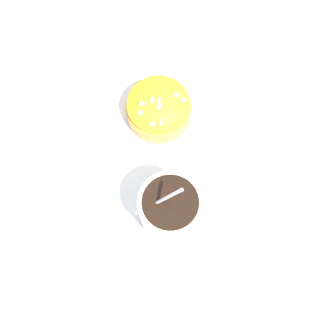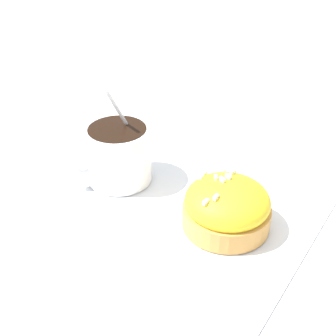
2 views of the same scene
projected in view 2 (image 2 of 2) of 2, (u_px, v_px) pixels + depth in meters
The scene contains 4 objects.
ground_plane at pixel (169, 201), 0.53m from camera, with size 3.00×3.00×0.00m, color #B2B2B7.
paper_napkin at pixel (169, 200), 0.53m from camera, with size 0.34×0.33×0.00m.
coffee_cup at pixel (118, 152), 0.54m from camera, with size 0.08×0.10×0.12m.
frosted_pastry at pixel (227, 207), 0.48m from camera, with size 0.09×0.09×0.06m.
Camera 2 is at (-0.25, 0.34, 0.32)m, focal length 50.00 mm.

